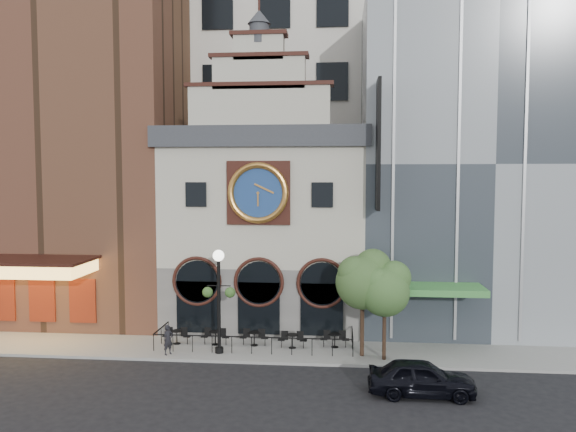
{
  "coord_description": "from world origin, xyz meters",
  "views": [
    {
      "loc": [
        4.56,
        -27.43,
        9.51
      ],
      "look_at": [
        1.48,
        6.0,
        7.1
      ],
      "focal_mm": 35.0,
      "sensor_mm": 36.0,
      "label": 1
    }
  ],
  "objects_px": {
    "bistro_2": "(254,337)",
    "bistro_4": "(335,339)",
    "bistro_0": "(177,336)",
    "tree_left": "(364,278)",
    "bistro_1": "(215,337)",
    "tree_right": "(386,288)",
    "pedestrian": "(168,340)",
    "bistro_3": "(292,340)",
    "lamppost": "(219,289)",
    "car_right": "(422,378)"
  },
  "relations": [
    {
      "from": "bistro_2",
      "to": "bistro_4",
      "type": "height_order",
      "value": "same"
    },
    {
      "from": "bistro_0",
      "to": "tree_left",
      "type": "relative_size",
      "value": 0.28
    },
    {
      "from": "bistro_1",
      "to": "tree_right",
      "type": "bearing_deg",
      "value": -9.99
    },
    {
      "from": "pedestrian",
      "to": "tree_left",
      "type": "bearing_deg",
      "value": -48.49
    },
    {
      "from": "bistro_1",
      "to": "bistro_3",
      "type": "xyz_separation_m",
      "value": [
        4.31,
        -0.22,
        0.0
      ]
    },
    {
      "from": "bistro_2",
      "to": "tree_left",
      "type": "bearing_deg",
      "value": -11.17
    },
    {
      "from": "pedestrian",
      "to": "tree_left",
      "type": "xyz_separation_m",
      "value": [
        10.16,
        0.78,
        3.3
      ]
    },
    {
      "from": "bistro_0",
      "to": "bistro_4",
      "type": "height_order",
      "value": "same"
    },
    {
      "from": "lamppost",
      "to": "bistro_0",
      "type": "bearing_deg",
      "value": 152.38
    },
    {
      "from": "bistro_0",
      "to": "bistro_1",
      "type": "relative_size",
      "value": 1.0
    },
    {
      "from": "bistro_0",
      "to": "bistro_1",
      "type": "bearing_deg",
      "value": 1.16
    },
    {
      "from": "bistro_3",
      "to": "tree_right",
      "type": "bearing_deg",
      "value": -16.03
    },
    {
      "from": "bistro_3",
      "to": "car_right",
      "type": "height_order",
      "value": "car_right"
    },
    {
      "from": "bistro_2",
      "to": "tree_right",
      "type": "distance_m",
      "value": 7.89
    },
    {
      "from": "car_right",
      "to": "lamppost",
      "type": "xyz_separation_m",
      "value": [
        -9.88,
        4.53,
        2.76
      ]
    },
    {
      "from": "bistro_3",
      "to": "tree_left",
      "type": "height_order",
      "value": "tree_left"
    },
    {
      "from": "bistro_0",
      "to": "bistro_4",
      "type": "distance_m",
      "value": 8.77
    },
    {
      "from": "bistro_0",
      "to": "pedestrian",
      "type": "bearing_deg",
      "value": -87.49
    },
    {
      "from": "bistro_2",
      "to": "car_right",
      "type": "relative_size",
      "value": 0.34
    },
    {
      "from": "bistro_2",
      "to": "car_right",
      "type": "distance_m",
      "value": 10.16
    },
    {
      "from": "bistro_1",
      "to": "lamppost",
      "type": "xyz_separation_m",
      "value": [
        0.52,
        -1.37,
        2.93
      ]
    },
    {
      "from": "lamppost",
      "to": "tree_right",
      "type": "bearing_deg",
      "value": -2.93
    },
    {
      "from": "bistro_1",
      "to": "tree_right",
      "type": "height_order",
      "value": "tree_right"
    },
    {
      "from": "bistro_4",
      "to": "lamppost",
      "type": "height_order",
      "value": "lamppost"
    },
    {
      "from": "tree_left",
      "to": "bistro_0",
      "type": "bearing_deg",
      "value": 174.07
    },
    {
      "from": "bistro_4",
      "to": "bistro_3",
      "type": "bearing_deg",
      "value": -171.43
    },
    {
      "from": "bistro_2",
      "to": "pedestrian",
      "type": "relative_size",
      "value": 1.0
    },
    {
      "from": "tree_left",
      "to": "bistro_4",
      "type": "bearing_deg",
      "value": 140.01
    },
    {
      "from": "tree_right",
      "to": "lamppost",
      "type": "bearing_deg",
      "value": 178.39
    },
    {
      "from": "bistro_0",
      "to": "bistro_2",
      "type": "xyz_separation_m",
      "value": [
        4.34,
        0.1,
        0.0
      ]
    },
    {
      "from": "car_right",
      "to": "pedestrian",
      "type": "bearing_deg",
      "value": 73.13
    },
    {
      "from": "bistro_4",
      "to": "lamppost",
      "type": "bearing_deg",
      "value": -166.15
    },
    {
      "from": "pedestrian",
      "to": "lamppost",
      "type": "height_order",
      "value": "lamppost"
    },
    {
      "from": "bistro_3",
      "to": "bistro_4",
      "type": "relative_size",
      "value": 1.0
    },
    {
      "from": "tree_left",
      "to": "tree_right",
      "type": "distance_m",
      "value": 1.27
    },
    {
      "from": "pedestrian",
      "to": "tree_right",
      "type": "height_order",
      "value": "tree_right"
    },
    {
      "from": "bistro_4",
      "to": "pedestrian",
      "type": "xyz_separation_m",
      "value": [
        -8.69,
        -2.02,
        0.32
      ]
    },
    {
      "from": "bistro_3",
      "to": "lamppost",
      "type": "bearing_deg",
      "value": -163.06
    },
    {
      "from": "bistro_1",
      "to": "bistro_3",
      "type": "distance_m",
      "value": 4.31
    },
    {
      "from": "bistro_1",
      "to": "pedestrian",
      "type": "distance_m",
      "value": 2.84
    },
    {
      "from": "bistro_2",
      "to": "lamppost",
      "type": "height_order",
      "value": "lamppost"
    },
    {
      "from": "bistro_3",
      "to": "lamppost",
      "type": "xyz_separation_m",
      "value": [
        -3.79,
        -1.15,
        2.93
      ]
    },
    {
      "from": "bistro_0",
      "to": "lamppost",
      "type": "bearing_deg",
      "value": -26.3
    },
    {
      "from": "bistro_1",
      "to": "tree_right",
      "type": "distance_m",
      "value": 9.86
    },
    {
      "from": "bistro_1",
      "to": "bistro_3",
      "type": "bearing_deg",
      "value": -2.9
    },
    {
      "from": "lamppost",
      "to": "bistro_1",
      "type": "bearing_deg",
      "value": 109.37
    },
    {
      "from": "bistro_4",
      "to": "bistro_1",
      "type": "bearing_deg",
      "value": -178.9
    },
    {
      "from": "bistro_4",
      "to": "car_right",
      "type": "height_order",
      "value": "car_right"
    },
    {
      "from": "bistro_3",
      "to": "pedestrian",
      "type": "bearing_deg",
      "value": -165.36
    },
    {
      "from": "bistro_1",
      "to": "bistro_3",
      "type": "relative_size",
      "value": 1.0
    }
  ]
}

